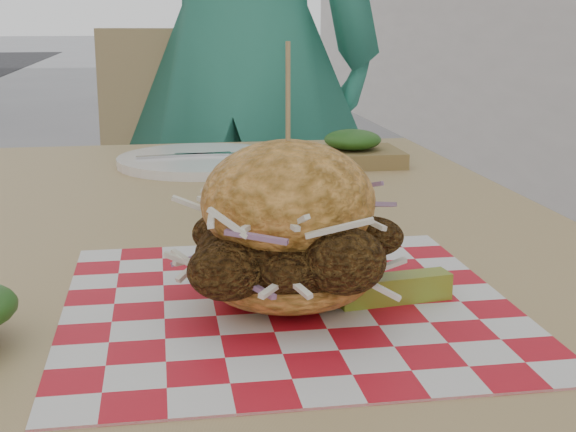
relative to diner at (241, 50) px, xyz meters
name	(u,v)px	position (x,y,z in m)	size (l,w,h in m)	color
diner	(241,50)	(0.00, 0.00, 0.00)	(0.66, 0.43, 1.81)	#2D846B
patio_table	(224,290)	(-0.13, -0.99, -0.23)	(0.80, 1.20, 0.75)	tan
patio_chair	(201,203)	(-0.10, -0.04, -0.35)	(0.51, 0.52, 0.95)	tan
paper_liner	(288,304)	(-0.10, -1.26, -0.15)	(0.36, 0.36, 0.00)	red
sandwich	(288,234)	(-0.10, -1.26, -0.09)	(0.18, 0.18, 0.21)	gold
pickle_spear	(394,289)	(-0.01, -1.27, -0.14)	(0.10, 0.02, 0.02)	olive
place_setting	(203,160)	(-0.13, -0.62, -0.15)	(0.27, 0.27, 0.02)	white
kraft_tray	(352,151)	(0.11, -0.65, -0.13)	(0.15, 0.12, 0.06)	olive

